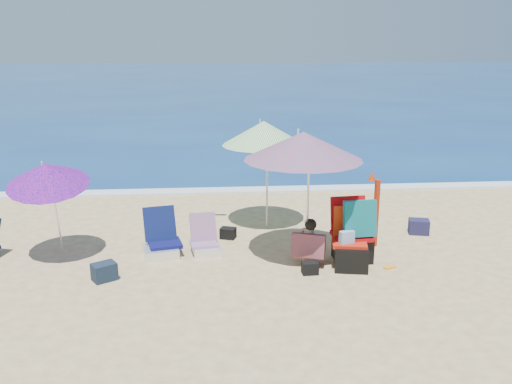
{
  "coord_description": "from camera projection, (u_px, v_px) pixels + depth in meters",
  "views": [
    {
      "loc": [
        -1.04,
        -8.09,
        3.63
      ],
      "look_at": [
        -0.3,
        1.0,
        1.1
      ],
      "focal_mm": 38.52,
      "sensor_mm": 36.0,
      "label": 1
    }
  ],
  "objects": [
    {
      "name": "camp_chair_right",
      "position": [
        353.0,
        238.0,
        9.26
      ],
      "size": [
        0.68,
        0.78,
        1.12
      ],
      "color": "#AC0C0E",
      "rests_on": "ground"
    },
    {
      "name": "ground",
      "position": [
        280.0,
        274.0,
        8.82
      ],
      "size": [
        120.0,
        120.0,
        0.0
      ],
      "color": "#D8BC84",
      "rests_on": "ground"
    },
    {
      "name": "furled_umbrella",
      "position": [
        375.0,
        206.0,
        9.86
      ],
      "size": [
        0.24,
        0.24,
        1.37
      ],
      "color": "#A8270C",
      "rests_on": "ground"
    },
    {
      "name": "orange_item",
      "position": [
        390.0,
        268.0,
        9.04
      ],
      "size": [
        0.22,
        0.15,
        0.03
      ],
      "color": "orange",
      "rests_on": "ground"
    },
    {
      "name": "foam",
      "position": [
        255.0,
        190.0,
        13.72
      ],
      "size": [
        120.0,
        0.5,
        0.04
      ],
      "color": "white",
      "rests_on": "ground"
    },
    {
      "name": "chair_navy",
      "position": [
        161.0,
        243.0,
        9.56
      ],
      "size": [
        0.73,
        0.85,
        0.79
      ],
      "color": "#0C0F47",
      "rests_on": "ground"
    },
    {
      "name": "umbrella_turquoise",
      "position": [
        303.0,
        146.0,
        8.89
      ],
      "size": [
        2.58,
        2.58,
        2.24
      ],
      "color": "silver",
      "rests_on": "ground"
    },
    {
      "name": "bag_navy_a",
      "position": [
        104.0,
        272.0,
        8.57
      ],
      "size": [
        0.44,
        0.41,
        0.28
      ],
      "color": "#172232",
      "rests_on": "ground"
    },
    {
      "name": "camp_chair_left",
      "position": [
        351.0,
        251.0,
        9.0
      ],
      "size": [
        0.65,
        0.69,
        0.97
      ],
      "color": "red",
      "rests_on": "ground"
    },
    {
      "name": "bag_navy_b",
      "position": [
        419.0,
        227.0,
        10.64
      ],
      "size": [
        0.43,
        0.36,
        0.28
      ],
      "color": "#1D1C3E",
      "rests_on": "ground"
    },
    {
      "name": "sea",
      "position": [
        222.0,
        80.0,
        52.06
      ],
      "size": [
        120.0,
        80.0,
        0.12
      ],
      "color": "navy",
      "rests_on": "ground"
    },
    {
      "name": "umbrella_blue",
      "position": [
        47.0,
        174.0,
        9.02
      ],
      "size": [
        1.43,
        1.48,
        1.83
      ],
      "color": "white",
      "rests_on": "ground"
    },
    {
      "name": "chair_rainbow",
      "position": [
        205.0,
        243.0,
        9.67
      ],
      "size": [
        0.58,
        0.68,
        0.66
      ],
      "color": "#D64B50",
      "rests_on": "ground"
    },
    {
      "name": "bag_black_b",
      "position": [
        310.0,
        268.0,
        8.81
      ],
      "size": [
        0.27,
        0.19,
        0.2
      ],
      "color": "black",
      "rests_on": "ground"
    },
    {
      "name": "umbrella_striped",
      "position": [
        264.0,
        133.0,
        10.58
      ],
      "size": [
        2.11,
        2.11,
        2.17
      ],
      "color": "silver",
      "rests_on": "ground"
    },
    {
      "name": "person_center",
      "position": [
        308.0,
        243.0,
        9.08
      ],
      "size": [
        0.61,
        0.6,
        0.81
      ],
      "color": "tan",
      "rests_on": "ground"
    },
    {
      "name": "bag_black_a",
      "position": [
        228.0,
        233.0,
        10.39
      ],
      "size": [
        0.33,
        0.29,
        0.21
      ],
      "color": "black",
      "rests_on": "ground"
    }
  ]
}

